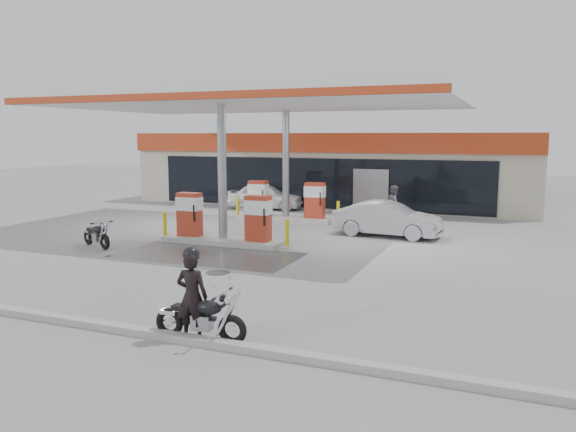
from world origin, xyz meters
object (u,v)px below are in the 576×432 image
Objects in this scene: main_motorcycle at (202,319)px; parked_car_left at (219,190)px; biker_main at (192,296)px; attendant at (394,204)px; pump_island_near at (223,224)px; pump_island_far at (286,205)px; hatchback_silver at (388,219)px; parked_motorcycle at (97,236)px; sedan_white at (265,196)px.

parked_car_left reaches higher than main_motorcycle.
attendant is at bearing -98.09° from biker_main.
pump_island_near is 6.00m from pump_island_far.
parked_motorcycle is at bearing 128.20° from hatchback_silver.
attendant reaches higher than parked_motorcycle.
pump_island_near is at bearing -174.24° from sedan_white.
main_motorcycle is at bearing -14.89° from parked_motorcycle.
pump_island_near reaches higher than main_motorcycle.
hatchback_silver is (0.89, 12.39, 0.24)m from main_motorcycle.
biker_main is at bearing -64.81° from pump_island_near.
main_motorcycle is 0.46× the size of parked_car_left.
parked_motorcycle is (-3.71, -8.34, -0.29)m from pump_island_far.
attendant is at bearing 55.61° from pump_island_near.
hatchback_silver is at bearing -100.71° from biker_main.
pump_island_far reaches higher than parked_car_left.
parked_car_left is (-3.09, 14.34, 0.18)m from parked_motorcycle.
attendant reaches higher than sedan_white.
biker_main is 0.99× the size of parked_motorcycle.
pump_island_near is at bearing -90.00° from pump_island_far.
parked_motorcycle is at bearing 128.07° from attendant.
attendant is 0.41× the size of hatchback_silver.
parked_motorcycle is 11.61m from sedan_white.
pump_island_far reaches higher than hatchback_silver.
main_motorcycle is 0.47× the size of hatchback_silver.
biker_main is 23.51m from parked_car_left.
parked_motorcycle is at bearing -45.23° from biker_main.
biker_main reaches higher than parked_car_left.
sedan_white is at bearing -110.58° from parked_car_left.
attendant is at bearing 11.79° from pump_island_far.
biker_main is at bearing 179.58° from hatchback_silver.
sedan_white is at bearing 63.56° from attendant.
pump_island_far is 9.07m from parked_car_left.
sedan_white reaches higher than parked_car_left.
hatchback_silver reaches higher than main_motorcycle.
biker_main reaches higher than attendant.
parked_motorcycle is 0.42× the size of parked_car_left.
pump_island_near reaches higher than parked_car_left.
biker_main is (4.14, -8.81, 0.15)m from pump_island_near.
main_motorcycle is 15.81m from attendant.
sedan_white reaches higher than parked_motorcycle.
pump_island_far is 15.42m from main_motorcycle.
main_motorcycle is at bearing 178.81° from biker_main.
pump_island_near is 9.53m from sedan_white.
hatchback_silver is at bearing 177.58° from attendant.
main_motorcycle is 12.43m from hatchback_silver.
biker_main is 19.19m from sedan_white.
sedan_white reaches higher than hatchback_silver.
attendant is at bearing 71.57° from parked_motorcycle.
pump_island_far is at bearing 89.90° from parked_motorcycle.
parked_car_left is at bearing 138.57° from pump_island_far.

